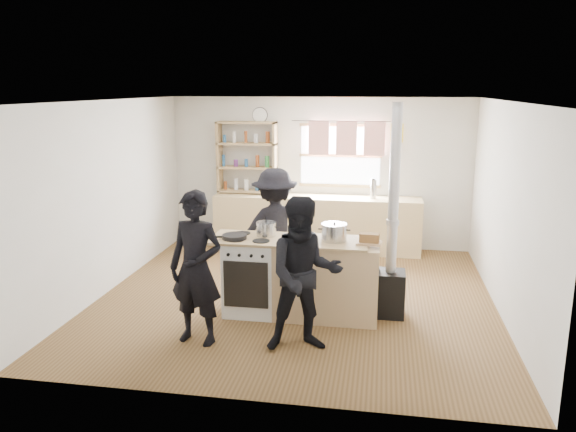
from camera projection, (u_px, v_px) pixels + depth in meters
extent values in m
cube|color=brown|center=(296.00, 297.00, 7.28)|extent=(5.00, 5.00, 0.01)
cube|color=#D5B980|center=(317.00, 223.00, 9.31)|extent=(3.40, 0.55, 0.90)
cube|color=tan|center=(248.00, 191.00, 9.51)|extent=(1.00, 0.28, 0.03)
cube|color=tan|center=(247.00, 168.00, 9.42)|extent=(1.00, 0.28, 0.03)
cube|color=tan|center=(247.00, 144.00, 9.33)|extent=(1.00, 0.28, 0.03)
cube|color=tan|center=(246.00, 122.00, 9.25)|extent=(1.00, 0.28, 0.03)
cube|color=tan|center=(219.00, 157.00, 9.46)|extent=(0.04, 0.28, 1.20)
cube|color=tan|center=(275.00, 158.00, 9.31)|extent=(0.04, 0.28, 1.20)
cylinder|color=silver|center=(373.00, 189.00, 9.03)|extent=(0.10, 0.10, 0.31)
cube|color=white|center=(252.00, 276.00, 6.73)|extent=(0.60, 0.60, 0.90)
cube|color=tan|center=(327.00, 280.00, 6.58)|extent=(1.20, 0.60, 0.90)
cube|color=tan|center=(289.00, 240.00, 6.55)|extent=(1.84, 0.64, 0.03)
cylinder|color=black|center=(235.00, 237.00, 6.55)|extent=(0.35, 0.35, 0.05)
cylinder|color=#32561D|center=(234.00, 235.00, 6.55)|extent=(0.26, 0.26, 0.02)
cube|color=silver|center=(300.00, 238.00, 6.44)|extent=(0.42, 0.32, 0.07)
cube|color=brown|center=(300.00, 237.00, 6.44)|extent=(0.36, 0.27, 0.02)
cylinder|color=silver|center=(266.00, 229.00, 6.66)|extent=(0.23, 0.23, 0.16)
cylinder|color=silver|center=(266.00, 223.00, 6.64)|extent=(0.24, 0.24, 0.01)
sphere|color=black|center=(266.00, 221.00, 6.64)|extent=(0.03, 0.03, 0.03)
cylinder|color=#B2B2B4|center=(334.00, 233.00, 6.46)|extent=(0.29, 0.29, 0.19)
cylinder|color=#B2B2B4|center=(334.00, 224.00, 6.44)|extent=(0.30, 0.30, 0.01)
sphere|color=black|center=(334.00, 223.00, 6.43)|extent=(0.03, 0.03, 0.03)
cube|color=tan|center=(369.00, 243.00, 6.34)|extent=(0.30, 0.23, 0.02)
cube|color=olive|center=(369.00, 238.00, 6.33)|extent=(0.23, 0.13, 0.10)
cube|color=black|center=(390.00, 293.00, 6.65)|extent=(0.35, 0.35, 0.54)
cylinder|color=#ADADB2|center=(394.00, 190.00, 6.37)|extent=(0.12, 0.12, 1.96)
imported|color=black|center=(196.00, 268.00, 5.85)|extent=(0.66, 0.50, 1.64)
imported|color=black|center=(304.00, 275.00, 5.68)|extent=(0.92, 0.80, 1.61)
imported|color=black|center=(275.00, 229.00, 7.44)|extent=(1.20, 0.95, 1.63)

